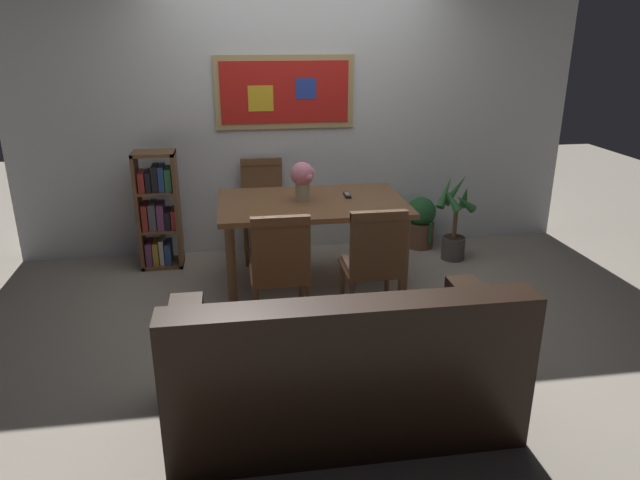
{
  "coord_description": "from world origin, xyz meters",
  "views": [
    {
      "loc": [
        -0.65,
        -3.99,
        2.02
      ],
      "look_at": [
        -0.07,
        -0.25,
        0.65
      ],
      "focal_mm": 32.75,
      "sensor_mm": 36.0,
      "label": 1
    }
  ],
  "objects_px": {
    "bookshelf": "(159,212)",
    "tv_remote": "(347,195)",
    "dining_chair_near_left": "(280,265)",
    "potted_palm": "(454,224)",
    "leather_couch": "(342,372)",
    "dining_table": "(312,212)",
    "potted_ivy": "(421,222)",
    "dining_chair_far_left": "(263,201)",
    "dining_chair_near_right": "(374,259)",
    "flower_vase": "(303,178)"
  },
  "relations": [
    {
      "from": "dining_chair_near_right",
      "to": "potted_ivy",
      "type": "xyz_separation_m",
      "value": [
        0.86,
        1.57,
        -0.28
      ]
    },
    {
      "from": "dining_chair_near_right",
      "to": "dining_chair_far_left",
      "type": "bearing_deg",
      "value": 112.96
    },
    {
      "from": "dining_chair_near_right",
      "to": "dining_table",
      "type": "bearing_deg",
      "value": 111.85
    },
    {
      "from": "potted_ivy",
      "to": "flower_vase",
      "type": "distance_m",
      "value": 1.6
    },
    {
      "from": "dining_chair_near_left",
      "to": "potted_ivy",
      "type": "relative_size",
      "value": 1.77
    },
    {
      "from": "dining_chair_near_left",
      "to": "dining_chair_near_right",
      "type": "xyz_separation_m",
      "value": [
        0.65,
        0.01,
        0.0
      ]
    },
    {
      "from": "bookshelf",
      "to": "flower_vase",
      "type": "relative_size",
      "value": 3.38
    },
    {
      "from": "dining_chair_far_left",
      "to": "dining_chair_near_right",
      "type": "bearing_deg",
      "value": -67.04
    },
    {
      "from": "bookshelf",
      "to": "tv_remote",
      "type": "bearing_deg",
      "value": -20.42
    },
    {
      "from": "dining_table",
      "to": "bookshelf",
      "type": "bearing_deg",
      "value": 152.0
    },
    {
      "from": "dining_chair_far_left",
      "to": "dining_chair_near_right",
      "type": "relative_size",
      "value": 1.0
    },
    {
      "from": "dining_chair_far_left",
      "to": "tv_remote",
      "type": "xyz_separation_m",
      "value": [
        0.65,
        -0.69,
        0.21
      ]
    },
    {
      "from": "potted_ivy",
      "to": "potted_palm",
      "type": "relative_size",
      "value": 0.65
    },
    {
      "from": "potted_palm",
      "to": "dining_chair_near_right",
      "type": "bearing_deg",
      "value": -131.19
    },
    {
      "from": "bookshelf",
      "to": "flower_vase",
      "type": "xyz_separation_m",
      "value": [
        1.21,
        -0.65,
        0.42
      ]
    },
    {
      "from": "dining_chair_near_left",
      "to": "dining_chair_far_left",
      "type": "bearing_deg",
      "value": 90.65
    },
    {
      "from": "tv_remote",
      "to": "dining_chair_far_left",
      "type": "bearing_deg",
      "value": 133.37
    },
    {
      "from": "leather_couch",
      "to": "potted_palm",
      "type": "relative_size",
      "value": 2.27
    },
    {
      "from": "bookshelf",
      "to": "potted_palm",
      "type": "relative_size",
      "value": 1.31
    },
    {
      "from": "leather_couch",
      "to": "flower_vase",
      "type": "xyz_separation_m",
      "value": [
        0.03,
        1.82,
        0.61
      ]
    },
    {
      "from": "dining_chair_far_left",
      "to": "leather_couch",
      "type": "bearing_deg",
      "value": -84.42
    },
    {
      "from": "dining_chair_near_left",
      "to": "flower_vase",
      "type": "relative_size",
      "value": 2.95
    },
    {
      "from": "leather_couch",
      "to": "potted_ivy",
      "type": "bearing_deg",
      "value": 63.58
    },
    {
      "from": "dining_chair_far_left",
      "to": "potted_ivy",
      "type": "distance_m",
      "value": 1.55
    },
    {
      "from": "dining_chair_near_right",
      "to": "potted_ivy",
      "type": "distance_m",
      "value": 1.81
    },
    {
      "from": "dining_chair_near_right",
      "to": "potted_palm",
      "type": "height_order",
      "value": "dining_chair_near_right"
    },
    {
      "from": "dining_chair_near_right",
      "to": "leather_couch",
      "type": "bearing_deg",
      "value": -112.41
    },
    {
      "from": "potted_palm",
      "to": "leather_couch",
      "type": "bearing_deg",
      "value": -123.66
    },
    {
      "from": "dining_chair_far_left",
      "to": "tv_remote",
      "type": "distance_m",
      "value": 0.97
    },
    {
      "from": "bookshelf",
      "to": "dining_chair_near_left",
      "type": "bearing_deg",
      "value": -57.47
    },
    {
      "from": "dining_chair_near_right",
      "to": "leather_couch",
      "type": "distance_m",
      "value": 1.11
    },
    {
      "from": "dining_table",
      "to": "potted_ivy",
      "type": "xyz_separation_m",
      "value": [
        1.18,
        0.78,
        -0.39
      ]
    },
    {
      "from": "dining_chair_near_left",
      "to": "leather_couch",
      "type": "bearing_deg",
      "value": -76.7
    },
    {
      "from": "tv_remote",
      "to": "leather_couch",
      "type": "bearing_deg",
      "value": -101.93
    },
    {
      "from": "potted_ivy",
      "to": "flower_vase",
      "type": "xyz_separation_m",
      "value": [
        -1.25,
        -0.75,
        0.67
      ]
    },
    {
      "from": "dining_chair_near_left",
      "to": "leather_couch",
      "type": "distance_m",
      "value": 1.04
    },
    {
      "from": "dining_chair_near_left",
      "to": "bookshelf",
      "type": "bearing_deg",
      "value": 122.53
    },
    {
      "from": "tv_remote",
      "to": "potted_ivy",
      "type": "bearing_deg",
      "value": 37.94
    },
    {
      "from": "tv_remote",
      "to": "bookshelf",
      "type": "bearing_deg",
      "value": 159.58
    },
    {
      "from": "dining_chair_far_left",
      "to": "leather_couch",
      "type": "xyz_separation_m",
      "value": [
        0.25,
        -2.57,
        -0.22
      ]
    },
    {
      "from": "dining_chair_far_left",
      "to": "potted_ivy",
      "type": "relative_size",
      "value": 1.77
    },
    {
      "from": "dining_table",
      "to": "potted_palm",
      "type": "xyz_separation_m",
      "value": [
        1.38,
        0.42,
        -0.31
      ]
    },
    {
      "from": "flower_vase",
      "to": "tv_remote",
      "type": "height_order",
      "value": "flower_vase"
    },
    {
      "from": "leather_couch",
      "to": "dining_chair_near_right",
      "type": "bearing_deg",
      "value": 67.59
    },
    {
      "from": "dining_chair_far_left",
      "to": "dining_chair_near_right",
      "type": "distance_m",
      "value": 1.7
    },
    {
      "from": "dining_table",
      "to": "tv_remote",
      "type": "relative_size",
      "value": 9.41
    },
    {
      "from": "dining_chair_near_right",
      "to": "tv_remote",
      "type": "height_order",
      "value": "dining_chair_near_right"
    },
    {
      "from": "dining_table",
      "to": "dining_chair_near_left",
      "type": "bearing_deg",
      "value": -112.32
    },
    {
      "from": "tv_remote",
      "to": "dining_chair_near_right",
      "type": "bearing_deg",
      "value": -89.01
    },
    {
      "from": "dining_chair_near_right",
      "to": "potted_palm",
      "type": "xyz_separation_m",
      "value": [
        1.06,
        1.21,
        -0.2
      ]
    }
  ]
}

